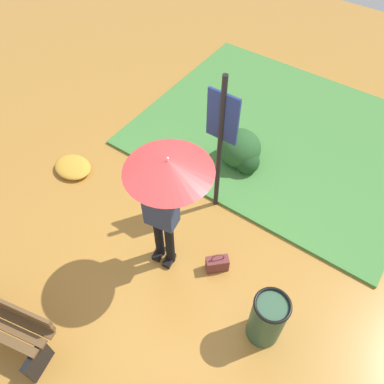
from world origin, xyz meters
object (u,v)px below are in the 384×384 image
(info_sign_post, at_px, (221,133))
(trash_bin, at_px, (267,319))
(handbag, at_px, (217,264))
(person_with_umbrella, at_px, (165,187))

(info_sign_post, height_order, trash_bin, info_sign_post)
(info_sign_post, bearing_deg, handbag, -56.51)
(handbag, relative_size, trash_bin, 0.44)
(trash_bin, bearing_deg, person_with_umbrella, 173.65)
(person_with_umbrella, relative_size, info_sign_post, 0.89)
(info_sign_post, xyz_separation_m, handbag, (0.62, -0.94, -1.32))
(info_sign_post, relative_size, trash_bin, 2.76)
(handbag, bearing_deg, person_with_umbrella, -158.38)
(handbag, distance_m, trash_bin, 1.05)
(person_with_umbrella, height_order, handbag, person_with_umbrella)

